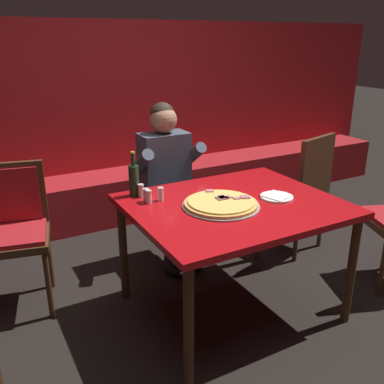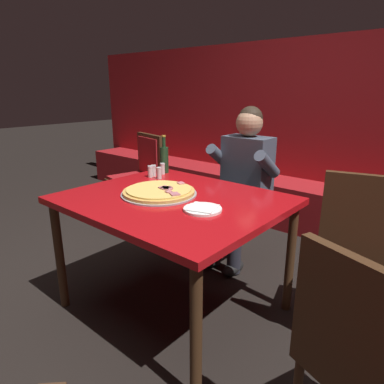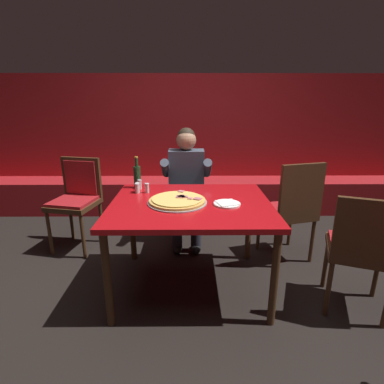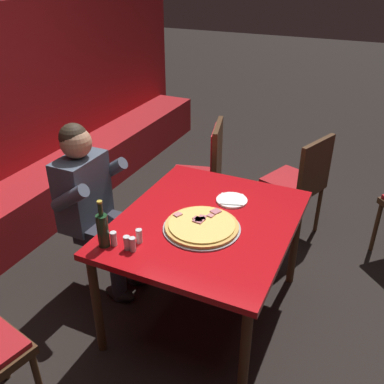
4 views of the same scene
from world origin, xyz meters
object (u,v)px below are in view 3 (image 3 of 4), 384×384
at_px(main_dining_table, 191,211).
at_px(shaker_parmesan, 137,189).
at_px(plate_white_paper, 227,204).
at_px(diner_seated_blue_shirt, 186,182).
at_px(dining_chair_far_right, 363,245).
at_px(shaker_black_pepper, 140,185).
at_px(shaker_red_pepper_flakes, 138,188).
at_px(dining_chair_side_aisle, 292,205).
at_px(beer_bottle, 137,176).
at_px(pizza, 177,201).
at_px(dining_chair_near_left, 77,195).
at_px(shaker_oregano, 147,188).

xyz_separation_m(main_dining_table, shaker_parmesan, (-0.47, 0.25, 0.11)).
distance_m(plate_white_paper, diner_seated_blue_shirt, 0.96).
height_order(main_dining_table, dining_chair_far_right, dining_chair_far_right).
xyz_separation_m(shaker_black_pepper, shaker_parmesan, (-0.00, -0.13, 0.00)).
bearing_deg(shaker_red_pepper_flakes, shaker_black_pepper, 87.73).
xyz_separation_m(main_dining_table, shaker_black_pepper, (-0.47, 0.37, 0.11)).
height_order(shaker_red_pepper_flakes, shaker_parmesan, same).
xyz_separation_m(shaker_parmesan, diner_seated_blue_shirt, (0.42, 0.59, -0.10)).
distance_m(shaker_black_pepper, dining_chair_side_aisle, 1.47).
height_order(shaker_black_pepper, dining_chair_far_right, dining_chair_far_right).
relative_size(main_dining_table, beer_bottle, 4.36).
height_order(pizza, dining_chair_near_left, dining_chair_near_left).
distance_m(beer_bottle, dining_chair_far_right, 1.91).
bearing_deg(dining_chair_far_right, shaker_oregano, 159.65).
bearing_deg(diner_seated_blue_shirt, shaker_oregano, -120.45).
bearing_deg(pizza, dining_chair_far_right, -13.80).
height_order(beer_bottle, shaker_red_pepper_flakes, beer_bottle).
height_order(pizza, dining_chair_side_aisle, dining_chair_side_aisle).
xyz_separation_m(pizza, diner_seated_blue_shirt, (0.06, 0.85, -0.08)).
distance_m(shaker_parmesan, shaker_oregano, 0.09).
relative_size(plate_white_paper, dining_chair_side_aisle, 0.21).
height_order(main_dining_table, beer_bottle, beer_bottle).
xyz_separation_m(pizza, dining_chair_far_right, (1.33, -0.33, -0.23)).
distance_m(main_dining_table, dining_chair_far_right, 1.28).
bearing_deg(diner_seated_blue_shirt, beer_bottle, -137.46).
relative_size(pizza, dining_chair_near_left, 0.49).
relative_size(beer_bottle, shaker_red_pepper_flakes, 3.40).
distance_m(shaker_parmesan, dining_chair_side_aisle, 1.48).
distance_m(shaker_parmesan, diner_seated_blue_shirt, 0.73).
xyz_separation_m(diner_seated_blue_shirt, dining_chair_side_aisle, (1.03, -0.39, -0.13)).
xyz_separation_m(plate_white_paper, beer_bottle, (-0.78, 0.48, 0.10)).
xyz_separation_m(pizza, beer_bottle, (-0.39, 0.43, 0.09)).
bearing_deg(dining_chair_near_left, shaker_red_pepper_flakes, -34.06).
xyz_separation_m(main_dining_table, shaker_red_pepper_flakes, (-0.47, 0.28, 0.11)).
height_order(pizza, diner_seated_blue_shirt, diner_seated_blue_shirt).
bearing_deg(dining_chair_side_aisle, main_dining_table, -155.48).
bearing_deg(main_dining_table, plate_white_paper, -12.48).
bearing_deg(plate_white_paper, shaker_oregano, 154.35).
height_order(diner_seated_blue_shirt, dining_chair_near_left, diner_seated_blue_shirt).
relative_size(main_dining_table, dining_chair_near_left, 1.32).
bearing_deg(shaker_oregano, beer_bottle, 123.67).
relative_size(plate_white_paper, shaker_oregano, 2.44).
bearing_deg(plate_white_paper, diner_seated_blue_shirt, 110.02).
bearing_deg(beer_bottle, main_dining_table, -40.58).
bearing_deg(shaker_black_pepper, pizza, -47.03).
bearing_deg(shaker_black_pepper, shaker_red_pepper_flakes, -92.27).
distance_m(pizza, dining_chair_far_right, 1.39).
distance_m(shaker_red_pepper_flakes, dining_chair_side_aisle, 1.48).
xyz_separation_m(dining_chair_far_right, dining_chair_near_left, (-2.44, 1.13, 0.02)).
distance_m(main_dining_table, plate_white_paper, 0.30).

